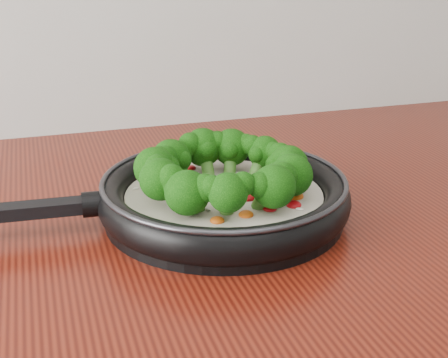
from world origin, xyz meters
name	(u,v)px	position (x,y,z in m)	size (l,w,h in m)	color
skillet	(221,190)	(-0.06, 1.07, 0.94)	(0.49, 0.33, 0.09)	black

